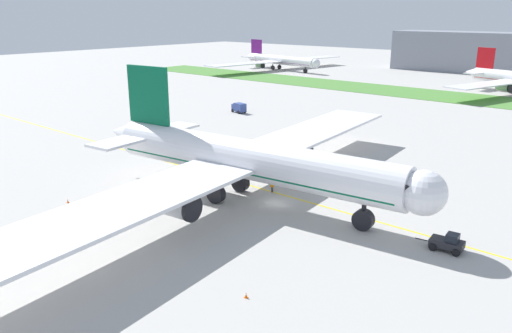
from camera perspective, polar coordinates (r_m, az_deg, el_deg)
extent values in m
plane|color=#ADAAA5|center=(73.89, 2.20, -4.15)|extent=(600.00, 600.00, 0.00)
cube|color=yellow|center=(76.50, 3.84, -3.42)|extent=(280.00, 0.36, 0.01)
cube|color=#4C8438|center=(174.50, 26.11, 6.50)|extent=(320.00, 24.00, 0.10)
cylinder|color=white|center=(72.41, -0.81, 0.82)|extent=(47.05, 10.83, 5.75)
cube|color=#055938|center=(72.70, -0.81, 0.05)|extent=(45.14, 10.17, 0.69)
sphere|color=white|center=(62.21, 18.37, -2.83)|extent=(5.46, 5.46, 5.46)
cone|color=white|center=(89.30, -14.59, 3.67)|extent=(6.82, 5.55, 4.88)
cube|color=#055938|center=(83.38, -12.04, 7.86)|extent=(8.42, 1.49, 9.19)
cube|color=white|center=(89.24, -9.55, 4.26)|extent=(6.11, 9.70, 0.40)
cube|color=white|center=(81.58, -15.11, 2.70)|extent=(6.11, 9.70, 0.40)
cube|color=white|center=(93.56, 6.46, 3.98)|extent=(14.82, 42.90, 0.46)
cube|color=white|center=(57.61, -16.61, -5.02)|extent=(14.82, 42.90, 0.46)
cylinder|color=#B7BABF|center=(85.29, 4.26, 1.56)|extent=(5.77, 3.74, 3.16)
cylinder|color=black|center=(84.01, 5.87, 1.28)|extent=(0.83, 3.35, 3.32)
cylinder|color=#B7BABF|center=(63.17, -9.06, -4.22)|extent=(5.77, 3.74, 3.16)
cylinder|color=black|center=(61.44, -7.19, -4.76)|extent=(0.83, 3.35, 3.32)
cylinder|color=black|center=(65.69, 12.03, -4.98)|extent=(0.60, 0.60, 2.23)
cylinder|color=black|center=(66.11, 11.97, -5.88)|extent=(2.85, 1.52, 2.73)
cylinder|color=black|center=(78.01, -1.77, -1.06)|extent=(0.60, 0.60, 2.23)
cylinder|color=black|center=(78.36, -1.76, -1.83)|extent=(2.85, 1.52, 2.73)
cylinder|color=black|center=(73.48, -4.54, -2.26)|extent=(0.60, 0.60, 2.23)
cylinder|color=black|center=(73.85, -4.52, -3.07)|extent=(2.85, 1.52, 2.73)
cube|color=black|center=(62.20, 17.67, -2.07)|extent=(2.47, 4.50, 1.03)
sphere|color=black|center=(85.36, -9.52, 3.44)|extent=(0.40, 0.40, 0.40)
sphere|color=black|center=(83.54, -8.16, 3.21)|extent=(0.40, 0.40, 0.40)
sphere|color=black|center=(81.76, -6.74, 2.96)|extent=(0.40, 0.40, 0.40)
sphere|color=black|center=(80.05, -5.26, 2.70)|extent=(0.40, 0.40, 0.40)
sphere|color=black|center=(78.38, -3.72, 2.43)|extent=(0.40, 0.40, 0.40)
sphere|color=black|center=(76.78, -2.11, 2.15)|extent=(0.40, 0.40, 0.40)
sphere|color=black|center=(75.25, -0.43, 1.85)|extent=(0.40, 0.40, 0.40)
sphere|color=black|center=(73.78, 1.31, 1.54)|extent=(0.40, 0.40, 0.40)
sphere|color=black|center=(72.39, 3.13, 1.21)|extent=(0.40, 0.40, 0.40)
sphere|color=black|center=(71.08, 5.01, 0.87)|extent=(0.40, 0.40, 0.40)
sphere|color=black|center=(69.84, 6.96, 0.52)|extent=(0.40, 0.40, 0.40)
sphere|color=black|center=(68.70, 8.97, 0.15)|extent=(0.40, 0.40, 0.40)
sphere|color=black|center=(67.64, 11.06, -0.23)|extent=(0.40, 0.40, 0.40)
sphere|color=black|center=(66.68, 13.20, -0.62)|extent=(0.40, 0.40, 0.40)
cube|color=#26262B|center=(63.57, 20.68, -8.10)|extent=(3.94, 2.44, 0.83)
cube|color=black|center=(63.12, 21.25, -7.48)|extent=(1.51, 1.69, 0.90)
cylinder|color=black|center=(64.25, 18.25, -7.83)|extent=(1.80, 0.32, 0.12)
cylinder|color=black|center=(63.09, 19.25, -8.55)|extent=(0.93, 0.45, 0.90)
cylinder|color=black|center=(64.90, 19.74, -7.87)|extent=(0.93, 0.45, 0.90)
cylinder|color=black|center=(62.60, 21.57, -9.02)|extent=(0.93, 0.45, 0.90)
cylinder|color=black|center=(64.42, 22.00, -8.32)|extent=(0.93, 0.45, 0.90)
cylinder|color=black|center=(78.14, 1.88, -2.62)|extent=(0.12, 0.12, 0.85)
cylinder|color=orange|center=(77.95, 2.00, -2.12)|extent=(0.10, 0.10, 0.54)
cylinder|color=black|center=(78.10, 1.74, -2.63)|extent=(0.12, 0.12, 0.85)
cylinder|color=orange|center=(77.83, 1.64, -2.15)|extent=(0.10, 0.10, 0.54)
cube|color=orange|center=(77.88, 1.82, -2.12)|extent=(0.47, 0.51, 0.60)
sphere|color=brown|center=(77.74, 1.82, -1.82)|extent=(0.23, 0.23, 0.23)
cylinder|color=black|center=(80.80, -13.00, -2.41)|extent=(0.12, 0.12, 0.81)
cylinder|color=#BFE519|center=(80.47, -13.09, -1.99)|extent=(0.09, 0.09, 0.52)
cylinder|color=black|center=(80.95, -12.93, -2.37)|extent=(0.12, 0.12, 0.81)
cylinder|color=#BFE519|center=(80.85, -12.91, -1.89)|extent=(0.09, 0.09, 0.52)
cube|color=#BFE519|center=(80.65, -13.00, -1.92)|extent=(0.37, 0.48, 0.57)
sphere|color=tan|center=(80.52, -13.02, -1.65)|extent=(0.22, 0.22, 0.22)
cube|color=#F2590C|center=(50.93, -1.13, -14.52)|extent=(0.36, 0.36, 0.03)
cone|color=#F2590C|center=(50.78, -1.13, -14.24)|extent=(0.28, 0.28, 0.55)
cylinder|color=white|center=(50.77, -1.13, -14.22)|extent=(0.17, 0.17, 0.06)
cube|color=#F2590C|center=(76.14, -21.20, -4.68)|extent=(0.36, 0.36, 0.03)
cone|color=#F2590C|center=(76.04, -21.22, -4.48)|extent=(0.28, 0.28, 0.55)
cylinder|color=white|center=(76.03, -21.23, -4.46)|extent=(0.17, 0.17, 0.06)
cube|color=#F2590C|center=(78.93, -20.39, -3.84)|extent=(0.36, 0.36, 0.03)
cone|color=#F2590C|center=(78.83, -20.41, -3.64)|extent=(0.28, 0.28, 0.55)
cylinder|color=white|center=(78.82, -20.41, -3.62)|extent=(0.17, 0.17, 0.06)
cube|color=#33478C|center=(140.07, -1.82, 6.67)|extent=(3.72, 2.80, 2.22)
cube|color=#33478C|center=(141.84, -2.31, 6.70)|extent=(1.72, 2.26, 1.77)
cube|color=#263347|center=(142.27, -2.45, 6.88)|extent=(0.48, 1.74, 0.78)
cylinder|color=black|center=(141.43, -2.66, 6.30)|extent=(0.94, 0.50, 0.90)
cylinder|color=black|center=(142.58, -1.95, 6.40)|extent=(0.94, 0.50, 0.90)
cylinder|color=black|center=(139.02, -1.97, 6.12)|extent=(0.94, 0.50, 0.90)
cylinder|color=black|center=(140.19, -1.26, 6.22)|extent=(0.94, 0.50, 0.90)
cylinder|color=white|center=(246.91, 2.83, 11.88)|extent=(42.53, 10.34, 4.22)
cube|color=#661472|center=(246.97, 2.83, 11.71)|extent=(40.81, 9.76, 0.51)
sphere|color=white|center=(231.38, 6.74, 11.45)|extent=(4.01, 4.01, 4.01)
cone|color=white|center=(263.95, -0.72, 12.30)|extent=(5.11, 4.22, 3.58)
cube|color=#661472|center=(259.58, 0.06, 13.37)|extent=(7.61, 1.53, 6.75)
cube|color=white|center=(263.35, 0.64, 12.36)|extent=(5.59, 7.35, 0.30)
cube|color=white|center=(257.84, -0.79, 12.26)|extent=(5.59, 7.35, 0.30)
cube|color=white|center=(263.45, 5.91, 12.02)|extent=(14.77, 39.08, 0.34)
cube|color=white|center=(234.47, -1.35, 11.50)|extent=(14.77, 39.08, 0.34)
cylinder|color=#B7BABF|center=(256.51, 4.77, 11.63)|extent=(4.30, 2.88, 2.32)
cylinder|color=black|center=(255.12, 5.09, 11.60)|extent=(0.70, 2.46, 2.44)
cylinder|color=#B7BABF|center=(239.20, 0.46, 11.30)|extent=(4.30, 2.88, 2.32)
cylinder|color=black|center=(237.71, 0.79, 11.27)|extent=(0.70, 2.46, 2.44)
cylinder|color=black|center=(235.90, 5.58, 10.87)|extent=(0.44, 0.44, 1.63)
cylinder|color=black|center=(235.98, 5.57, 10.68)|extent=(2.11, 1.18, 2.00)
cylinder|color=black|center=(251.14, 2.65, 11.30)|extent=(0.44, 0.44, 1.63)
cylinder|color=black|center=(251.23, 2.65, 11.12)|extent=(2.11, 1.18, 2.00)
cylinder|color=black|center=(248.12, 1.89, 11.24)|extent=(0.44, 0.44, 1.63)
cylinder|color=black|center=(248.21, 1.89, 11.05)|extent=(2.11, 1.18, 2.00)
cone|color=white|center=(205.91, 23.06, 9.75)|extent=(5.81, 5.04, 3.83)
cube|color=#B20C14|center=(202.69, 24.42, 11.07)|extent=(6.59, 2.27, 7.21)
cube|color=white|center=(207.35, 24.76, 9.68)|extent=(5.92, 8.06, 0.32)
cube|color=white|center=(199.79, 23.35, 9.63)|extent=(5.92, 8.06, 0.32)
cube|color=white|center=(179.97, 24.57, 8.41)|extent=(17.06, 34.56, 0.36)
cylinder|color=#B7BABF|center=(185.99, 26.07, 8.03)|extent=(4.80, 3.55, 2.48)
cylinder|color=black|center=(184.92, 26.64, 7.91)|extent=(1.07, 2.61, 2.60)
cylinder|color=black|center=(195.09, 26.86, 7.91)|extent=(0.47, 0.47, 1.75)
cylinder|color=black|center=(195.20, 26.83, 7.66)|extent=(2.32, 1.51, 2.14)
cube|color=gray|center=(253.19, 26.29, 11.29)|extent=(99.16, 20.00, 18.00)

